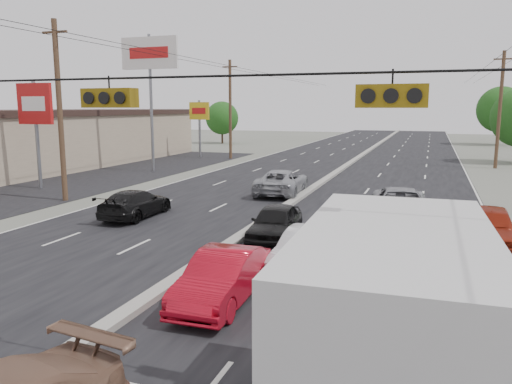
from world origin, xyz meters
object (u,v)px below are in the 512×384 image
queue_car_c (401,206)px  oncoming_near (136,204)px  utility_pole_left_b (60,110)px  queue_car_e (490,227)px  box_truck (394,330)px  queue_car_a (275,223)px  pole_sign_mid (35,110)px  tree_left_far (222,118)px  tree_right_far (501,110)px  oncoming_far (282,182)px  pole_sign_billboard (150,62)px  queue_car_b (307,251)px  pole_sign_far (199,116)px  utility_pole_left_c (230,109)px  utility_pole_right_c (500,109)px  red_sedan (222,278)px

queue_car_c → oncoming_near: (-12.18, -3.10, -0.10)m
utility_pole_left_b → queue_car_e: size_ratio=2.21×
box_truck → queue_car_a: size_ratio=1.72×
pole_sign_mid → tree_left_far: (-5.00, 42.00, -1.40)m
tree_left_far → tree_right_far: 39.31m
tree_right_far → oncoming_far: tree_right_far is taller
queue_car_a → box_truck: bearing=-68.0°
queue_car_a → queue_car_e: (7.98, 1.86, 0.05)m
pole_sign_mid → tree_right_far: 61.59m
queue_car_a → oncoming_far: size_ratio=0.77×
pole_sign_billboard → queue_car_c: bearing=-31.1°
box_truck → queue_car_b: size_ratio=1.74×
box_truck → queue_car_e: size_ratio=1.60×
pole_sign_mid → oncoming_near: pole_sign_mid is taller
utility_pole_left_b → oncoming_near: (6.25, -2.45, -4.44)m
oncoming_near → pole_sign_far: bearing=-72.0°
pole_sign_mid → pole_sign_billboard: size_ratio=0.64×
box_truck → tree_left_far: bearing=113.6°
utility_pole_left_c → queue_car_e: size_ratio=2.21×
box_truck → queue_car_e: (2.68, 12.81, -1.09)m
tree_right_far → pole_sign_mid: bearing=-122.4°
tree_left_far → oncoming_near: 50.08m
pole_sign_billboard → queue_car_b: (18.00, -20.59, -8.18)m
pole_sign_far → queue_car_a: 34.29m
queue_car_b → utility_pole_right_c: bearing=80.4°
utility_pole_left_b → queue_car_c: (18.43, 0.65, -4.34)m
box_truck → oncoming_far: bearing=108.9°
tree_right_far → queue_car_b: (-12.50, -62.59, -4.27)m
queue_car_a → queue_car_e: size_ratio=0.93×
pole_sign_mid → box_truck: pole_sign_mid is taller
queue_car_b → queue_car_c: bearing=79.4°
pole_sign_mid → tree_right_far: (33.00, 52.00, -0.16)m
utility_pole_right_c → queue_car_e: 27.96m
pole_sign_far → queue_car_b: (19.50, -32.59, -3.72)m
pole_sign_far → queue_car_a: pole_sign_far is taller
queue_car_b → oncoming_far: size_ratio=0.76×
queue_car_a → queue_car_c: queue_car_c is taller
queue_car_a → oncoming_far: oncoming_far is taller
queue_car_b → queue_car_e: size_ratio=0.92×
red_sedan → queue_car_e: (7.44, 8.49, 0.06)m
box_truck → queue_car_c: (-0.77, 15.91, -1.10)m
pole_sign_billboard → oncoming_far: size_ratio=2.01×
queue_car_a → queue_car_b: size_ratio=1.01×
utility_pole_left_c → queue_car_a: size_ratio=2.38×
pole_sign_far → pole_sign_billboard: bearing=-82.9°
utility_pole_left_b → queue_car_e: 22.44m
pole_sign_mid → pole_sign_billboard: 10.97m
pole_sign_far → oncoming_far: (14.60, -18.90, -3.65)m
utility_pole_left_b → utility_pole_left_c: 25.00m
queue_car_b → queue_car_c: (2.43, 8.24, 0.08)m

